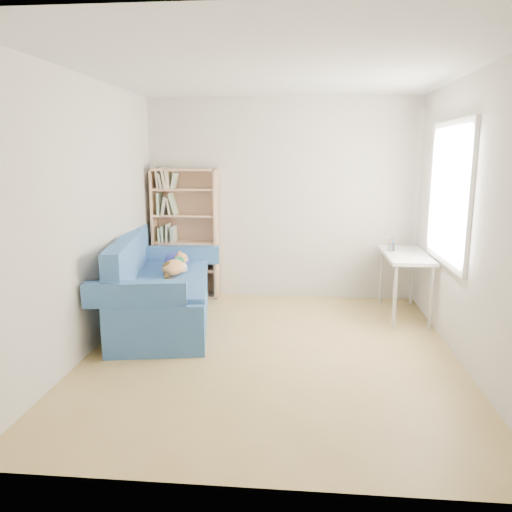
{
  "coord_description": "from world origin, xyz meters",
  "views": [
    {
      "loc": [
        0.27,
        -4.53,
        1.88
      ],
      "look_at": [
        -0.2,
        0.5,
        0.85
      ],
      "focal_mm": 35.0,
      "sensor_mm": 36.0,
      "label": 1
    }
  ],
  "objects": [
    {
      "name": "room_shell",
      "position": [
        0.1,
        0.03,
        1.64
      ],
      "size": [
        3.54,
        4.04,
        2.62
      ],
      "color": "silver",
      "rests_on": "ground"
    },
    {
      "name": "sofa",
      "position": [
        -1.3,
        0.74,
        0.37
      ],
      "size": [
        1.29,
        2.17,
        0.99
      ],
      "rotation": [
        0.0,
        0.0,
        0.17
      ],
      "color": "#265089",
      "rests_on": "ground"
    },
    {
      "name": "pen_cup",
      "position": [
        1.34,
        1.45,
        0.81
      ],
      "size": [
        0.08,
        0.08,
        0.16
      ],
      "color": "white",
      "rests_on": "desk"
    },
    {
      "name": "desk",
      "position": [
        1.49,
        1.29,
        0.66
      ],
      "size": [
        0.49,
        1.06,
        0.75
      ],
      "color": "white",
      "rests_on": "ground"
    },
    {
      "name": "bookshelf",
      "position": [
        -1.25,
        1.85,
        0.79
      ],
      "size": [
        0.85,
        0.27,
        1.7
      ],
      "color": "tan",
      "rests_on": "ground"
    },
    {
      "name": "ground",
      "position": [
        0.0,
        0.0,
        0.0
      ],
      "size": [
        4.0,
        4.0,
        0.0
      ],
      "primitive_type": "plane",
      "color": "#A38549",
      "rests_on": "ground"
    }
  ]
}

